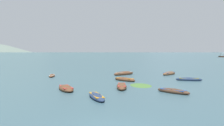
# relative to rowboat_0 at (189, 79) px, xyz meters

# --- Properties ---
(ground_plane) EXTENTS (6000.00, 6000.00, 0.00)m
(ground_plane) POSITION_rel_rowboat_0_xyz_m (-9.52, 1481.58, -0.15)
(ground_plane) COLOR #385660
(mountain_1) EXTENTS (1971.29, 1971.29, 533.82)m
(mountain_1) POSITION_rel_rowboat_0_xyz_m (-787.42, 1843.18, 266.76)
(mountain_1) COLOR slate
(mountain_1) RESTS_ON ground
(mountain_2) EXTENTS (1394.79, 1394.79, 374.04)m
(mountain_2) POSITION_rel_rowboat_0_xyz_m (-169.31, 1675.15, 186.87)
(mountain_2) COLOR #4C5B56
(mountain_2) RESTS_ON ground
(mountain_3) EXTENTS (1426.90, 1426.90, 332.01)m
(mountain_3) POSITION_rel_rowboat_0_xyz_m (465.04, 1771.47, 165.86)
(mountain_3) COLOR slate
(mountain_3) RESTS_ON ground
(rowboat_0) EXTENTS (3.15, 1.65, 0.46)m
(rowboat_0) POSITION_rel_rowboat_0_xyz_m (0.00, 0.00, 0.00)
(rowboat_0) COLOR navy
(rowboat_0) RESTS_ON ground
(rowboat_1) EXTENTS (3.66, 3.53, 0.64)m
(rowboat_1) POSITION_rel_rowboat_0_xyz_m (-7.23, 7.14, 0.05)
(rowboat_1) COLOR brown
(rowboat_1) RESTS_ON ground
(rowboat_2) EXTENTS (3.13, 3.57, 0.57)m
(rowboat_2) POSITION_rel_rowboat_0_xyz_m (-0.44, 7.28, 0.03)
(rowboat_2) COLOR brown
(rowboat_2) RESTS_ON ground
(rowboat_3) EXTENTS (2.88, 3.14, 0.51)m
(rowboat_3) POSITION_rel_rowboat_0_xyz_m (-7.61, -0.04, 0.01)
(rowboat_3) COLOR brown
(rowboat_3) RESTS_ON ground
(rowboat_4) EXTENTS (2.29, 3.54, 0.52)m
(rowboat_4) POSITION_rel_rowboat_0_xyz_m (-13.35, -6.80, 0.02)
(rowboat_4) COLOR brown
(rowboat_4) RESTS_ON ground
(rowboat_5) EXTENTS (1.75, 3.52, 0.42)m
(rowboat_5) POSITION_rel_rowboat_0_xyz_m (-10.45, -10.58, -0.01)
(rowboat_5) COLOR navy
(rowboat_5) RESTS_ON ground
(rowboat_7) EXTENTS (1.16, 3.26, 0.37)m
(rowboat_7) POSITION_rel_rowboat_0_xyz_m (-17.32, 4.91, -0.03)
(rowboat_7) COLOR brown
(rowboat_7) RESTS_ON ground
(rowboat_8) EXTENTS (2.68, 2.84, 0.46)m
(rowboat_8) POSITION_rel_rowboat_0_xyz_m (-4.18, -8.34, -0.00)
(rowboat_8) COLOR #4C3323
(rowboat_8) RESTS_ON ground
(rowboat_9) EXTENTS (1.11, 3.65, 0.54)m
(rowboat_9) POSITION_rel_rowboat_0_xyz_m (-8.32, -5.73, 0.02)
(rowboat_9) COLOR brown
(rowboat_9) RESTS_ON ground
(weed_patch_0) EXTENTS (2.41, 3.55, 0.14)m
(weed_patch_0) POSITION_rel_rowboat_0_xyz_m (-6.28, -4.02, -0.15)
(weed_patch_0) COLOR #477033
(weed_patch_0) RESTS_ON ground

